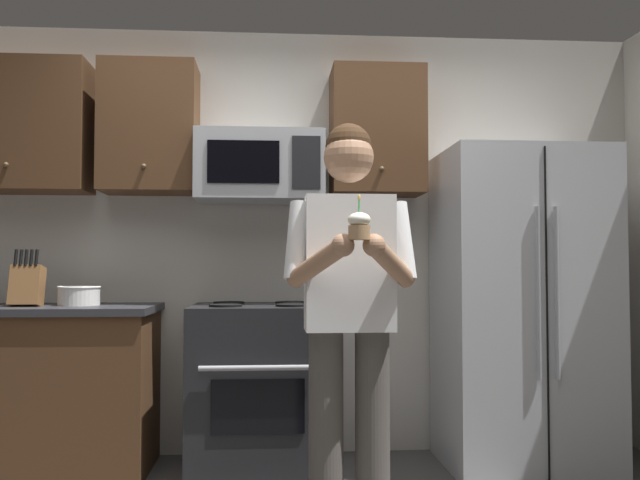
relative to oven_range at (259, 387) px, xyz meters
The scene contains 10 objects.
wall_back 0.94m from the oven_range, 69.02° to the left, with size 4.40×0.10×2.60m, color beige.
oven_range is the anchor object (origin of this frame).
microwave 1.26m from the oven_range, 89.98° to the left, with size 0.74×0.41×0.40m.
refrigerator 1.56m from the oven_range, ahead, with size 0.90×0.75×1.80m.
cabinet_row_upper 1.60m from the oven_range, 163.43° to the left, with size 2.78×0.36×0.76m.
counter_left 1.30m from the oven_range, behind, with size 1.44×0.66×0.92m.
knife_block 1.39m from the oven_range, behind, with size 0.16×0.15×0.32m.
bowl_large_white 1.13m from the oven_range, behind, with size 0.23×0.23×0.11m.
person 1.15m from the oven_range, 66.66° to the right, with size 0.60×0.48×1.76m.
cupcake 1.56m from the oven_range, 72.32° to the right, with size 0.09×0.09×0.17m.
Camera 1 is at (-0.09, -2.44, 1.13)m, focal length 37.51 mm.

